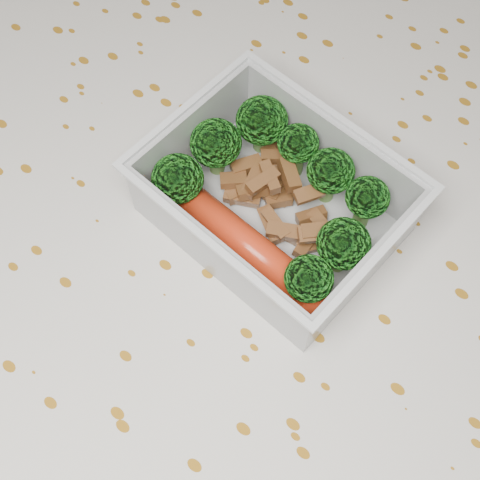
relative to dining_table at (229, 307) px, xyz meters
The scene contains 7 objects.
ground_plane 0.67m from the dining_table, ahead, with size 4.00×4.00×0.00m, color olive.
dining_table is the anchor object (origin of this frame).
tablecloth 0.05m from the dining_table, ahead, with size 1.46×0.96×0.19m.
lunch_container 0.12m from the dining_table, 82.48° to the left, with size 0.17×0.14×0.06m.
broccoli_florets 0.13m from the dining_table, 89.24° to the left, with size 0.15×0.11×0.05m.
meat_pile 0.12m from the dining_table, 82.34° to the left, with size 0.10×0.07×0.03m.
sausage 0.11m from the dining_table, 53.10° to the left, with size 0.14×0.03×0.02m.
Camera 1 is at (0.13, -0.15, 1.17)m, focal length 50.00 mm.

